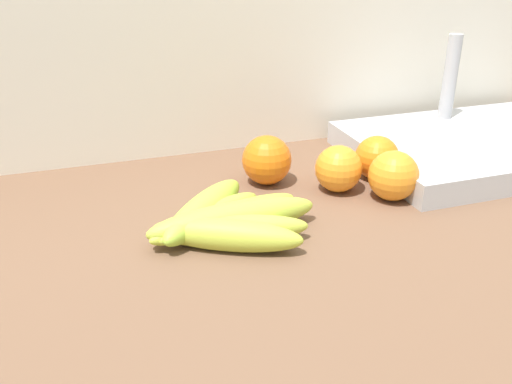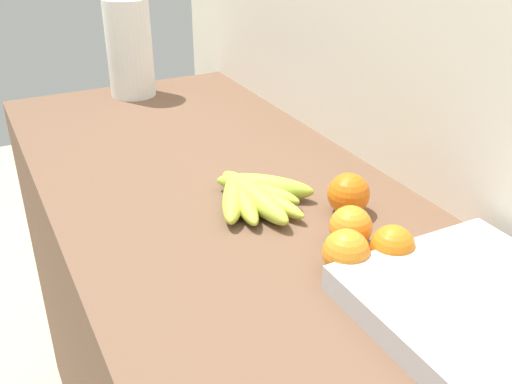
# 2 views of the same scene
# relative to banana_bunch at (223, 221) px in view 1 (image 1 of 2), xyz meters

# --- Properties ---
(wall_back) EXTENTS (2.31, 0.06, 1.30)m
(wall_back) POSITION_rel_banana_bunch_xyz_m (0.17, 0.31, -0.28)
(wall_back) COLOR silver
(wall_back) RESTS_ON ground
(banana_bunch) EXTENTS (0.22, 0.20, 0.04)m
(banana_bunch) POSITION_rel_banana_bunch_xyz_m (0.00, 0.00, 0.00)
(banana_bunch) COLOR #B8C83F
(banana_bunch) RESTS_ON counter
(orange_back_right) EXTENTS (0.07, 0.07, 0.07)m
(orange_back_right) POSITION_rel_banana_bunch_xyz_m (0.19, 0.07, 0.01)
(orange_back_right) COLOR orange
(orange_back_right) RESTS_ON counter
(orange_center) EXTENTS (0.07, 0.07, 0.07)m
(orange_center) POSITION_rel_banana_bunch_xyz_m (0.25, 0.02, 0.02)
(orange_center) COLOR orange
(orange_center) RESTS_ON counter
(orange_back_left) EXTENTS (0.07, 0.07, 0.07)m
(orange_back_left) POSITION_rel_banana_bunch_xyz_m (0.10, 0.13, 0.02)
(orange_back_left) COLOR orange
(orange_back_left) RESTS_ON counter
(orange_far_right) EXTENTS (0.06, 0.06, 0.06)m
(orange_far_right) POSITION_rel_banana_bunch_xyz_m (0.26, 0.09, 0.01)
(orange_far_right) COLOR orange
(orange_far_right) RESTS_ON counter
(sink_basin) EXTENTS (0.41, 0.29, 0.18)m
(sink_basin) POSITION_rel_banana_bunch_xyz_m (0.47, 0.12, 0.00)
(sink_basin) COLOR #B7BABF
(sink_basin) RESTS_ON counter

